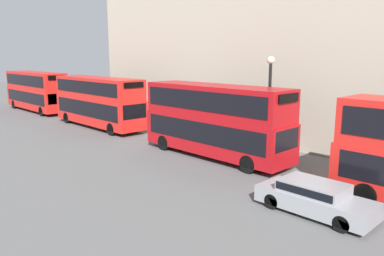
{
  "coord_description": "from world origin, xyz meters",
  "views": [
    {
      "loc": [
        -15.01,
        5.28,
        6.18
      ],
      "look_at": [
        0.48,
        21.29,
        1.86
      ],
      "focal_mm": 35.0,
      "sensor_mm": 36.0,
      "label": 1
    }
  ],
  "objects": [
    {
      "name": "bus_second_in_queue",
      "position": [
        1.6,
        20.45,
        2.45
      ],
      "size": [
        2.59,
        10.17,
        4.45
      ],
      "color": "#A80F14",
      "rests_on": "ground"
    },
    {
      "name": "bus_third_in_queue",
      "position": [
        1.6,
        34.16,
        2.4
      ],
      "size": [
        2.59,
        10.81,
        4.34
      ],
      "color": "red",
      "rests_on": "ground"
    },
    {
      "name": "bus_trailing",
      "position": [
        1.6,
        47.64,
        2.42
      ],
      "size": [
        2.59,
        11.15,
        4.38
      ],
      "color": "red",
      "rests_on": "ground"
    },
    {
      "name": "car_hatchback",
      "position": [
        -1.8,
        11.96,
        0.69
      ],
      "size": [
        1.82,
        4.56,
        1.3
      ],
      "color": "gray",
      "rests_on": "ground"
    },
    {
      "name": "street_lamp",
      "position": [
        3.44,
        17.81,
        3.82
      ],
      "size": [
        0.44,
        0.44,
        6.14
      ],
      "color": "black",
      "rests_on": "ground"
    },
    {
      "name": "pedestrian",
      "position": [
        4.55,
        17.53,
        0.83
      ],
      "size": [
        0.36,
        0.36,
        1.78
      ],
      "color": "#26262D",
      "rests_on": "ground"
    }
  ]
}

